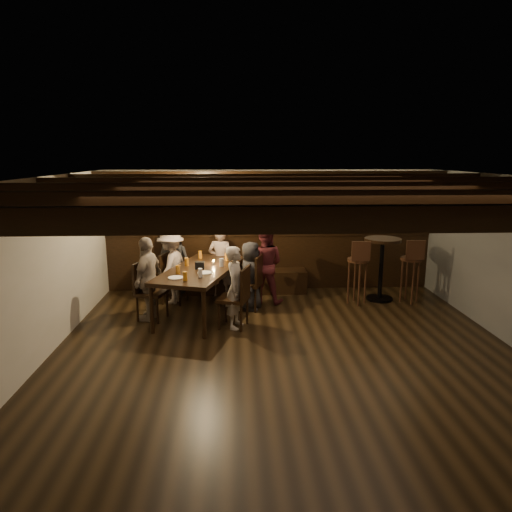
{
  "coord_description": "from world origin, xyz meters",
  "views": [
    {
      "loc": [
        -0.7,
        -5.52,
        2.68
      ],
      "look_at": [
        -0.38,
        1.3,
        1.16
      ],
      "focal_mm": 32.0,
      "sensor_mm": 36.0,
      "label": 1
    }
  ],
  "objects_px": {
    "dining_table": "(201,272)",
    "person_bench_right": "(265,264)",
    "person_bench_centre": "(221,262)",
    "person_right_far": "(236,287)",
    "chair_left_near": "(174,288)",
    "chair_right_near": "(249,293)",
    "bar_stool_right": "(410,279)",
    "chair_left_far": "(151,302)",
    "chair_right_far": "(234,309)",
    "person_left_far": "(148,279)",
    "person_right_near": "(251,276)",
    "high_top_table": "(382,260)",
    "person_bench_left": "(174,261)",
    "bar_stool_left": "(357,280)",
    "person_left_near": "(171,267)"
  },
  "relations": [
    {
      "from": "chair_left_far",
      "to": "chair_right_near",
      "type": "relative_size",
      "value": 1.0
    },
    {
      "from": "person_right_near",
      "to": "person_right_far",
      "type": "height_order",
      "value": "person_right_far"
    },
    {
      "from": "chair_right_near",
      "to": "bar_stool_left",
      "type": "relative_size",
      "value": 0.81
    },
    {
      "from": "person_left_near",
      "to": "high_top_table",
      "type": "height_order",
      "value": "person_left_near"
    },
    {
      "from": "person_bench_left",
      "to": "bar_stool_left",
      "type": "xyz_separation_m",
      "value": [
        3.4,
        -0.69,
        -0.24
      ]
    },
    {
      "from": "chair_right_near",
      "to": "person_bench_centre",
      "type": "bearing_deg",
      "value": 50.21
    },
    {
      "from": "chair_right_near",
      "to": "bar_stool_right",
      "type": "xyz_separation_m",
      "value": [
        2.98,
        0.25,
        0.15
      ]
    },
    {
      "from": "person_right_near",
      "to": "high_top_table",
      "type": "distance_m",
      "value": 2.49
    },
    {
      "from": "chair_left_far",
      "to": "person_right_far",
      "type": "height_order",
      "value": "person_right_far"
    },
    {
      "from": "chair_right_near",
      "to": "chair_left_near",
      "type": "bearing_deg",
      "value": 90.0
    },
    {
      "from": "person_bench_right",
      "to": "person_left_far",
      "type": "height_order",
      "value": "person_bench_right"
    },
    {
      "from": "person_bench_right",
      "to": "chair_left_far",
      "type": "bearing_deg",
      "value": 39.8
    },
    {
      "from": "person_bench_centre",
      "to": "dining_table",
      "type": "bearing_deg",
      "value": 90.0
    },
    {
      "from": "chair_left_near",
      "to": "person_left_far",
      "type": "bearing_deg",
      "value": -1.95
    },
    {
      "from": "chair_left_far",
      "to": "person_left_near",
      "type": "xyz_separation_m",
      "value": [
        0.23,
        0.87,
        0.39
      ]
    },
    {
      "from": "person_bench_centre",
      "to": "bar_stool_right",
      "type": "relative_size",
      "value": 1.14
    },
    {
      "from": "chair_left_near",
      "to": "high_top_table",
      "type": "relative_size",
      "value": 0.78
    },
    {
      "from": "chair_right_near",
      "to": "high_top_table",
      "type": "relative_size",
      "value": 0.82
    },
    {
      "from": "chair_left_far",
      "to": "person_left_near",
      "type": "height_order",
      "value": "person_left_near"
    },
    {
      "from": "person_bench_left",
      "to": "person_bench_right",
      "type": "bearing_deg",
      "value": -180.0
    },
    {
      "from": "person_bench_left",
      "to": "bar_stool_right",
      "type": "height_order",
      "value": "person_bench_left"
    },
    {
      "from": "chair_right_near",
      "to": "person_bench_left",
      "type": "height_order",
      "value": "person_bench_left"
    },
    {
      "from": "person_left_near",
      "to": "person_right_far",
      "type": "bearing_deg",
      "value": 59.04
    },
    {
      "from": "person_bench_centre",
      "to": "person_right_far",
      "type": "relative_size",
      "value": 1.04
    },
    {
      "from": "chair_left_far",
      "to": "bar_stool_left",
      "type": "bearing_deg",
      "value": 116.92
    },
    {
      "from": "chair_right_near",
      "to": "person_left_far",
      "type": "relative_size",
      "value": 0.69
    },
    {
      "from": "chair_left_far",
      "to": "bar_stool_right",
      "type": "xyz_separation_m",
      "value": [
        4.62,
        0.7,
        0.15
      ]
    },
    {
      "from": "chair_right_near",
      "to": "person_right_far",
      "type": "bearing_deg",
      "value": -178.12
    },
    {
      "from": "person_left_near",
      "to": "high_top_table",
      "type": "bearing_deg",
      "value": 106.54
    },
    {
      "from": "dining_table",
      "to": "person_right_near",
      "type": "xyz_separation_m",
      "value": [
        0.85,
        0.21,
        -0.14
      ]
    },
    {
      "from": "high_top_table",
      "to": "person_bench_left",
      "type": "bearing_deg",
      "value": 172.88
    },
    {
      "from": "bar_stool_left",
      "to": "bar_stool_right",
      "type": "relative_size",
      "value": 1.0
    },
    {
      "from": "dining_table",
      "to": "bar_stool_left",
      "type": "distance_m",
      "value": 2.85
    },
    {
      "from": "person_left_far",
      "to": "bar_stool_left",
      "type": "bearing_deg",
      "value": 116.71
    },
    {
      "from": "dining_table",
      "to": "person_left_far",
      "type": "height_order",
      "value": "person_left_far"
    },
    {
      "from": "bar_stool_left",
      "to": "person_left_near",
      "type": "bearing_deg",
      "value": 177.22
    },
    {
      "from": "person_bench_centre",
      "to": "person_left_far",
      "type": "bearing_deg",
      "value": 63.43
    },
    {
      "from": "dining_table",
      "to": "person_bench_right",
      "type": "xyz_separation_m",
      "value": [
        1.12,
        0.6,
        -0.03
      ]
    },
    {
      "from": "dining_table",
      "to": "chair_left_near",
      "type": "height_order",
      "value": "chair_left_near"
    },
    {
      "from": "chair_left_far",
      "to": "chair_right_far",
      "type": "relative_size",
      "value": 0.99
    },
    {
      "from": "chair_left_far",
      "to": "bar_stool_right",
      "type": "height_order",
      "value": "bar_stool_right"
    },
    {
      "from": "person_bench_centre",
      "to": "person_right_far",
      "type": "height_order",
      "value": "person_bench_centre"
    },
    {
      "from": "bar_stool_right",
      "to": "bar_stool_left",
      "type": "bearing_deg",
      "value": -174.99
    },
    {
      "from": "chair_right_far",
      "to": "bar_stool_left",
      "type": "relative_size",
      "value": 0.82
    },
    {
      "from": "person_bench_centre",
      "to": "bar_stool_right",
      "type": "bearing_deg",
      "value": -171.85
    },
    {
      "from": "person_left_near",
      "to": "high_top_table",
      "type": "relative_size",
      "value": 1.16
    },
    {
      "from": "person_left_far",
      "to": "person_right_near",
      "type": "bearing_deg",
      "value": 120.96
    },
    {
      "from": "chair_left_far",
      "to": "person_bench_left",
      "type": "bearing_deg",
      "value": -172.42
    },
    {
      "from": "bar_stool_right",
      "to": "person_bench_left",
      "type": "bearing_deg",
      "value": 173.82
    },
    {
      "from": "chair_right_far",
      "to": "person_right_far",
      "type": "bearing_deg",
      "value": -90.0
    }
  ]
}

